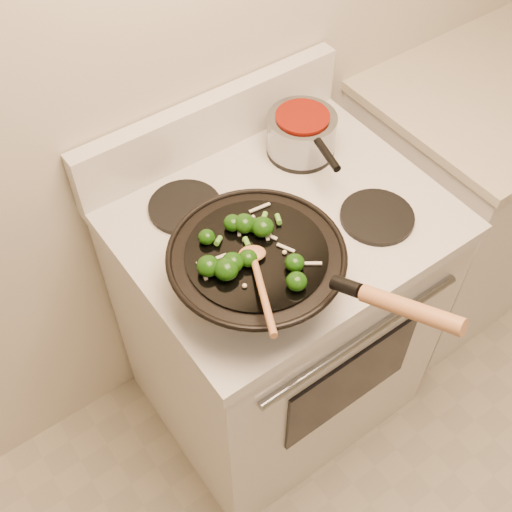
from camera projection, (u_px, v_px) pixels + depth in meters
stove at (275, 315)px, 1.92m from camera, size 0.78×0.67×1.08m
counter_unit at (468, 192)px, 2.26m from camera, size 0.78×0.62×0.91m
wok at (258, 268)px, 1.36m from camera, size 0.38×0.61×0.25m
stirfry at (243, 250)px, 1.31m from camera, size 0.24×0.25×0.04m
wooden_spoon at (258, 275)px, 1.26m from camera, size 0.14×0.25×0.07m
saucepan at (302, 132)px, 1.66m from camera, size 0.18×0.29×0.11m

